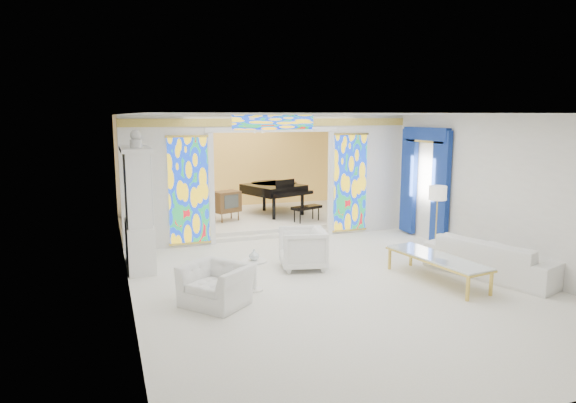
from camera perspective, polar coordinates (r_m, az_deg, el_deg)
name	(u,v)px	position (r m, az deg, el deg)	size (l,w,h in m)	color
floor	(302,260)	(10.80, 1.60, -6.47)	(12.00, 12.00, 0.00)	white
ceiling	(303,114)	(10.38, 1.68, 9.66)	(7.00, 12.00, 0.02)	silver
wall_back	(233,163)	(16.19, -6.16, 4.25)	(7.00, 0.02, 3.00)	silver
wall_front	(531,272)	(5.48, 25.39, -7.07)	(7.00, 0.02, 3.00)	silver
wall_left	(123,198)	(9.78, -17.82, 0.38)	(0.02, 12.00, 3.00)	silver
wall_right	(446,181)	(12.20, 17.14, 2.16)	(0.02, 12.00, 3.00)	silver
partition_wall	(272,171)	(12.33, -1.75, 3.37)	(7.00, 0.22, 3.00)	silver
stained_glass_left	(189,191)	(11.81, -10.99, 1.19)	(0.90, 0.04, 2.40)	gold
stained_glass_right	(350,183)	(13.05, 6.92, 2.08)	(0.90, 0.04, 2.40)	gold
stained_glass_transom	(274,122)	(12.16, -1.62, 8.79)	(2.00, 0.04, 0.34)	gold
alcove_platform	(250,219)	(14.57, -4.29, -1.92)	(6.80, 3.80, 0.18)	white
gold_curtain_back	(234,164)	(16.07, -6.06, 4.21)	(6.70, 0.10, 2.90)	#F6C155
chandelier	(257,131)	(14.24, -3.52, 7.80)	(0.48, 0.48, 0.30)	gold
blue_drapes	(424,175)	(12.70, 14.91, 2.89)	(0.14, 1.85, 2.65)	navy
china_cabinet	(138,209)	(10.44, -16.30, -0.83)	(0.56, 1.46, 2.72)	white
armchair_left	(217,285)	(8.33, -7.93, -9.15)	(1.00, 0.87, 0.65)	silver
armchair_right	(302,248)	(10.11, 1.61, -5.24)	(0.86, 0.88, 0.80)	white
sofa	(493,257)	(10.38, 21.79, -5.79)	(2.45, 0.96, 0.71)	silver
side_table	(254,271)	(8.88, -3.77, -7.67)	(0.51, 0.51, 0.54)	white
vase	(254,255)	(8.80, -3.79, -5.92)	(0.18, 0.18, 0.19)	white
coffee_table	(437,258)	(9.68, 16.22, -6.10)	(0.94, 2.18, 0.47)	white
floor_lamp	(438,196)	(11.28, 16.28, 0.55)	(0.38, 0.38, 1.51)	gold
grand_piano	(275,189)	(14.83, -1.45, 1.42)	(1.92, 2.91, 1.04)	black
tv_console	(226,202)	(13.82, -6.85, -0.02)	(0.81, 0.69, 0.80)	brown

